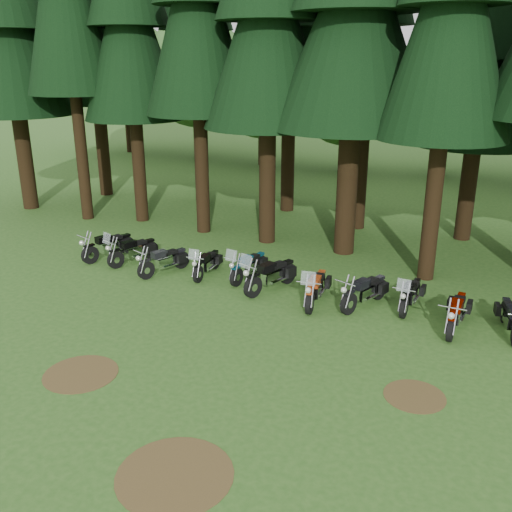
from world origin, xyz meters
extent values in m
plane|color=#2A561C|center=(0.00, 0.00, 0.00)|extent=(120.00, 120.00, 0.00)
cylinder|color=black|center=(-16.20, 9.28, 2.76)|extent=(0.73, 0.73, 5.51)
cone|color=black|center=(-16.20, 9.28, 8.04)|extent=(5.49, 5.49, 6.89)
cylinder|color=black|center=(-12.29, 8.98, 3.39)|extent=(0.52, 0.52, 6.77)
cylinder|color=black|center=(-9.78, 9.82, 2.76)|extent=(0.58, 0.58, 5.53)
cone|color=black|center=(-9.78, 9.82, 8.06)|extent=(4.32, 4.32, 6.91)
cylinder|color=black|center=(-6.29, 9.51, 2.99)|extent=(0.58, 0.58, 5.99)
cone|color=black|center=(-6.29, 9.51, 8.73)|extent=(4.32, 4.32, 7.49)
cylinder|color=black|center=(-3.21, 9.40, 2.78)|extent=(0.66, 0.66, 5.57)
cone|color=black|center=(-3.21, 9.40, 8.12)|extent=(4.95, 4.95, 6.96)
cylinder|color=black|center=(0.07, 9.44, 2.85)|extent=(0.77, 0.77, 5.70)
cone|color=black|center=(0.07, 9.44, 8.31)|extent=(5.81, 5.81, 7.12)
cylinder|color=black|center=(3.43, 8.02, 2.85)|extent=(0.55, 0.55, 5.71)
cone|color=black|center=(3.43, 8.02, 8.32)|extent=(4.15, 4.15, 7.14)
cylinder|color=black|center=(-14.68, 13.25, 2.93)|extent=(0.67, 0.67, 5.87)
cone|color=black|center=(-14.68, 13.25, 8.55)|extent=(5.00, 5.00, 7.33)
cylinder|color=black|center=(-9.26, 14.35, 2.76)|extent=(0.60, 0.60, 5.53)
cone|color=black|center=(-9.26, 14.35, 8.06)|extent=(4.52, 4.52, 6.91)
cylinder|color=black|center=(-4.38, 14.40, 2.78)|extent=(0.65, 0.65, 5.55)
cone|color=black|center=(-4.38, 14.40, 8.10)|extent=(4.85, 4.85, 6.94)
cylinder|color=black|center=(-0.37, 12.94, 2.76)|extent=(0.58, 0.58, 5.52)
cone|color=black|center=(-0.37, 12.94, 8.05)|extent=(4.35, 4.35, 6.90)
cylinder|color=black|center=(4.04, 13.25, 2.35)|extent=(0.66, 0.66, 4.70)
cone|color=black|center=(4.04, 13.25, 6.85)|extent=(4.94, 4.94, 5.87)
cylinder|color=black|center=(-22.46, 25.50, 1.67)|extent=(0.36, 0.36, 3.33)
sphere|color=#305D26|center=(-22.46, 25.50, 6.11)|extent=(7.78, 7.78, 7.78)
sphere|color=#305D26|center=(-21.12, 24.61, 5.33)|extent=(5.55, 5.55, 5.55)
cylinder|color=black|center=(-16.34, 26.00, 1.65)|extent=(0.36, 0.36, 3.29)
sphere|color=#305D26|center=(-16.34, 26.00, 6.04)|extent=(7.69, 7.69, 7.69)
sphere|color=#305D26|center=(-15.02, 25.12, 5.27)|extent=(5.49, 5.49, 5.49)
cylinder|color=black|center=(-10.73, 24.98, 1.40)|extent=(0.36, 0.36, 2.80)
sphere|color=#305D26|center=(-10.73, 24.98, 5.13)|extent=(6.53, 6.53, 6.53)
sphere|color=#305D26|center=(-9.61, 24.23, 4.48)|extent=(4.67, 4.67, 4.67)
cylinder|color=black|center=(-4.99, 25.31, 1.27)|extent=(0.36, 0.36, 2.55)
sphere|color=#305D26|center=(-4.99, 25.31, 4.67)|extent=(5.95, 5.95, 5.95)
sphere|color=#305D26|center=(-3.97, 24.63, 4.08)|extent=(4.25, 4.25, 4.25)
cylinder|color=black|center=(1.32, 26.50, 1.23)|extent=(0.36, 0.36, 2.47)
sphere|color=#305D26|center=(1.32, 26.50, 4.53)|extent=(5.76, 5.76, 5.76)
sphere|color=#305D26|center=(2.30, 25.84, 3.95)|extent=(4.12, 4.12, 4.12)
cylinder|color=#4C3D1E|center=(-3.00, -2.00, 0.01)|extent=(1.80, 1.80, 0.01)
cylinder|color=#4C3D1E|center=(4.50, 0.50, 0.01)|extent=(1.40, 1.40, 0.01)
cylinder|color=#4C3D1E|center=(1.00, -4.00, 0.01)|extent=(2.20, 2.20, 0.01)
cylinder|color=black|center=(-7.99, 4.16, 0.34)|extent=(0.35, 0.69, 0.68)
cylinder|color=black|center=(-7.49, 5.68, 0.34)|extent=(0.35, 0.69, 0.68)
cube|color=silver|center=(-7.72, 4.97, 0.43)|extent=(0.50, 0.77, 0.35)
cube|color=black|center=(-7.80, 4.74, 0.80)|extent=(0.47, 0.63, 0.25)
cube|color=black|center=(-7.65, 5.19, 0.76)|extent=(0.47, 0.63, 0.12)
cylinder|color=black|center=(-6.83, 4.19, 0.32)|extent=(0.34, 0.66, 0.65)
cylinder|color=black|center=(-6.35, 5.64, 0.32)|extent=(0.34, 0.66, 0.65)
cube|color=silver|center=(-6.57, 4.96, 0.41)|extent=(0.48, 0.74, 0.33)
cube|color=black|center=(-6.64, 4.74, 0.77)|extent=(0.45, 0.61, 0.24)
cube|color=black|center=(-6.50, 5.17, 0.73)|extent=(0.45, 0.61, 0.12)
cube|color=silver|center=(-6.92, 3.91, 1.20)|extent=(0.43, 0.25, 0.39)
cylinder|color=black|center=(-5.22, 3.79, 0.32)|extent=(0.35, 0.65, 0.64)
cylinder|color=black|center=(-4.70, 5.21, 0.32)|extent=(0.35, 0.65, 0.64)
cube|color=silver|center=(-4.95, 4.54, 0.41)|extent=(0.49, 0.73, 0.33)
cube|color=black|center=(-5.02, 4.33, 0.76)|extent=(0.46, 0.60, 0.23)
cube|color=black|center=(-4.87, 4.75, 0.72)|extent=(0.46, 0.60, 0.12)
cylinder|color=black|center=(-3.45, 4.29, 0.29)|extent=(0.18, 0.60, 0.59)
cylinder|color=black|center=(-3.57, 5.67, 0.29)|extent=(0.18, 0.60, 0.59)
cube|color=silver|center=(-3.51, 5.03, 0.37)|extent=(0.30, 0.64, 0.30)
cube|color=black|center=(-3.50, 4.82, 0.70)|extent=(0.31, 0.51, 0.21)
cube|color=black|center=(-3.53, 5.23, 0.66)|extent=(0.31, 0.51, 0.11)
cube|color=silver|center=(-3.43, 4.03, 1.09)|extent=(0.38, 0.14, 0.35)
cylinder|color=black|center=(-2.13, 4.56, 0.32)|extent=(0.21, 0.64, 0.63)
cylinder|color=black|center=(-1.95, 6.04, 0.32)|extent=(0.21, 0.64, 0.63)
cube|color=silver|center=(-2.04, 5.35, 0.40)|extent=(0.35, 0.70, 0.33)
cube|color=navy|center=(-2.06, 5.13, 0.75)|extent=(0.35, 0.56, 0.23)
cube|color=black|center=(-2.01, 5.57, 0.71)|extent=(0.35, 0.56, 0.12)
cube|color=silver|center=(-2.16, 4.28, 1.17)|extent=(0.41, 0.17, 0.38)
cylinder|color=black|center=(-1.22, 3.94, 0.35)|extent=(0.37, 0.72, 0.71)
cylinder|color=black|center=(-0.68, 5.52, 0.35)|extent=(0.37, 0.72, 0.71)
cube|color=silver|center=(-0.93, 4.78, 0.45)|extent=(0.53, 0.81, 0.36)
cube|color=black|center=(-1.01, 4.55, 0.84)|extent=(0.50, 0.66, 0.26)
cube|color=black|center=(-0.85, 5.02, 0.79)|extent=(0.50, 0.66, 0.13)
cube|color=silver|center=(-1.33, 3.64, 1.31)|extent=(0.47, 0.27, 0.42)
cylinder|color=black|center=(0.82, 3.59, 0.34)|extent=(0.23, 0.69, 0.67)
cylinder|color=black|center=(0.62, 5.16, 0.34)|extent=(0.23, 0.69, 0.67)
cube|color=silver|center=(0.72, 4.43, 0.43)|extent=(0.37, 0.74, 0.35)
cube|color=#D74F1C|center=(0.75, 4.19, 0.80)|extent=(0.37, 0.60, 0.25)
cube|color=black|center=(0.69, 4.66, 0.76)|extent=(0.37, 0.60, 0.12)
cube|color=silver|center=(0.86, 3.29, 1.25)|extent=(0.44, 0.18, 0.40)
cylinder|color=black|center=(1.88, 4.05, 0.34)|extent=(0.36, 0.68, 0.67)
cylinder|color=black|center=(2.41, 5.53, 0.34)|extent=(0.36, 0.68, 0.67)
cube|color=silver|center=(2.16, 4.83, 0.43)|extent=(0.51, 0.77, 0.35)
cube|color=black|center=(2.08, 4.61, 0.79)|extent=(0.48, 0.63, 0.24)
cube|color=black|center=(2.24, 5.05, 0.75)|extent=(0.48, 0.63, 0.12)
cylinder|color=black|center=(3.41, 4.50, 0.31)|extent=(0.16, 0.62, 0.61)
cylinder|color=black|center=(3.49, 5.93, 0.31)|extent=(0.16, 0.62, 0.61)
cube|color=silver|center=(3.45, 5.26, 0.39)|extent=(0.29, 0.66, 0.31)
cube|color=black|center=(3.44, 5.05, 0.72)|extent=(0.30, 0.52, 0.22)
cube|color=black|center=(3.46, 5.47, 0.69)|extent=(0.30, 0.52, 0.11)
cube|color=silver|center=(3.39, 4.22, 1.13)|extent=(0.39, 0.14, 0.37)
cylinder|color=black|center=(4.84, 3.60, 0.34)|extent=(0.16, 0.67, 0.67)
cylinder|color=black|center=(4.89, 5.17, 0.34)|extent=(0.16, 0.67, 0.67)
cube|color=silver|center=(4.87, 4.44, 0.43)|extent=(0.31, 0.72, 0.35)
cube|color=#6D0D00|center=(4.86, 4.20, 0.79)|extent=(0.32, 0.57, 0.24)
cube|color=black|center=(4.87, 4.67, 0.75)|extent=(0.32, 0.57, 0.12)
cylinder|color=black|center=(6.09, 5.45, 0.32)|extent=(0.28, 0.64, 0.63)
cube|color=silver|center=(6.26, 4.78, 0.40)|extent=(0.42, 0.71, 0.33)
cube|color=black|center=(6.21, 5.00, 0.71)|extent=(0.40, 0.58, 0.11)
camera|label=1|loc=(6.01, -11.06, 7.32)|focal=40.00mm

